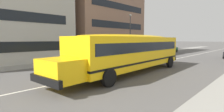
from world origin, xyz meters
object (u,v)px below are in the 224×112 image
Objects in this scene: parked_car_green_past_driveway at (170,48)px; street_lamp at (130,30)px; school_bus at (131,50)px; parked_car_maroon_mid_block at (157,50)px.

street_lamp reaches higher than parked_car_green_past_driveway.
parked_car_green_past_driveway is at bearing -9.53° from street_lamp.
school_bus is at bearing -161.58° from parked_car_green_past_driveway.
street_lamp is at bearing -145.38° from school_bus.
school_bus is at bearing -143.10° from street_lamp.
parked_car_green_past_driveway is at bearing -165.43° from school_bus.
street_lamp is at bearing 172.04° from parked_car_green_past_driveway.
parked_car_maroon_mid_block is at bearing -22.16° from street_lamp.
school_bus is 3.53× the size of parked_car_green_past_driveway.
school_bus is 18.64m from parked_car_maroon_mid_block.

